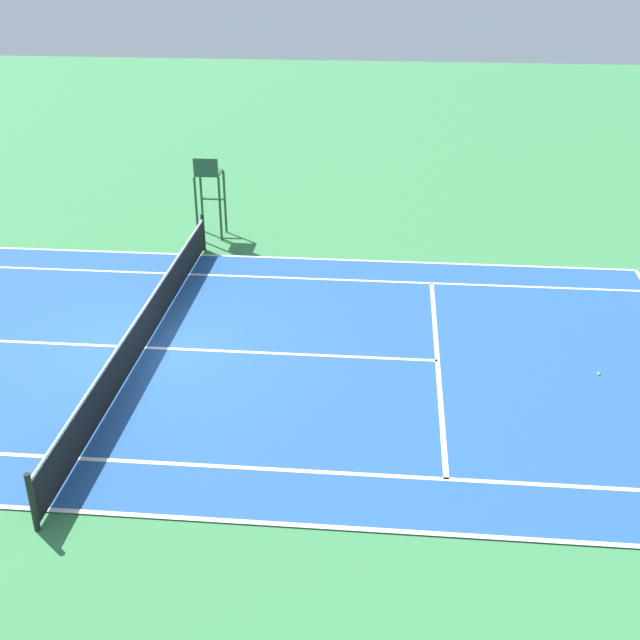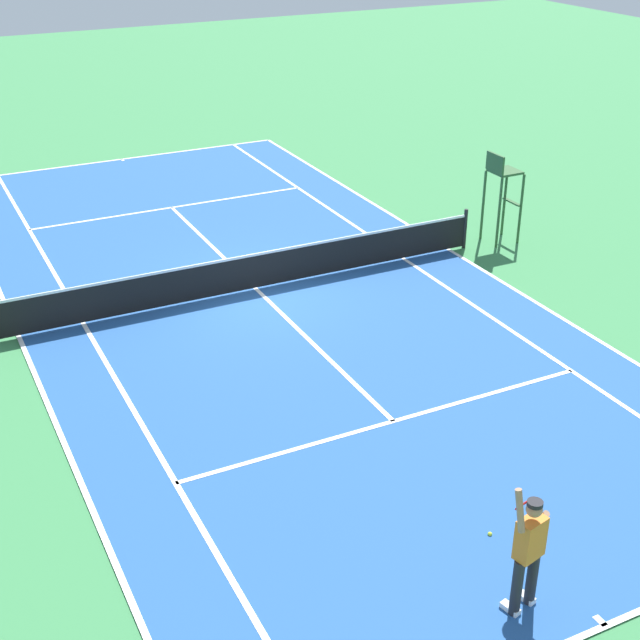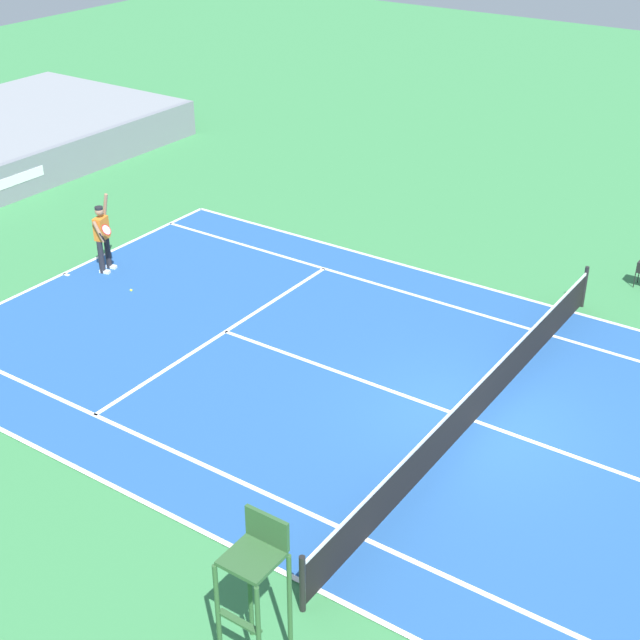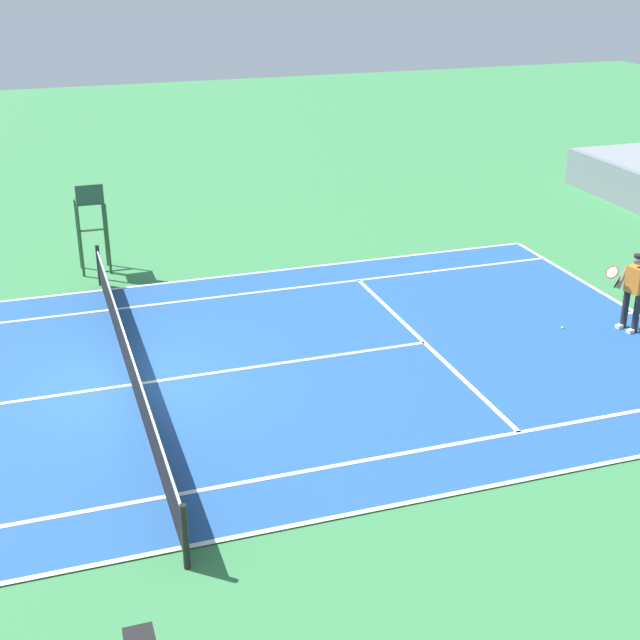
% 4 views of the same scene
% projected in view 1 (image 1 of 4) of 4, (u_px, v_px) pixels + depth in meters
% --- Properties ---
extents(ground_plane, '(80.00, 80.00, 0.00)m').
position_uv_depth(ground_plane, '(146.00, 349.00, 17.98)').
color(ground_plane, '#387F47').
extents(court, '(11.08, 23.88, 0.03)m').
position_uv_depth(court, '(146.00, 348.00, 17.97)').
color(court, '#235193').
rests_on(court, ground).
extents(net, '(11.98, 0.10, 1.07)m').
position_uv_depth(net, '(143.00, 327.00, 17.74)').
color(net, black).
rests_on(net, ground).
extents(tennis_ball, '(0.07, 0.07, 0.07)m').
position_uv_depth(tennis_ball, '(599.00, 374.00, 16.91)').
color(tennis_ball, '#D1E533').
rests_on(tennis_ball, ground).
extents(umpire_chair, '(0.77, 0.77, 2.44)m').
position_uv_depth(umpire_chair, '(209.00, 186.00, 23.53)').
color(umpire_chair, '#2D562D').
rests_on(umpire_chair, ground).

